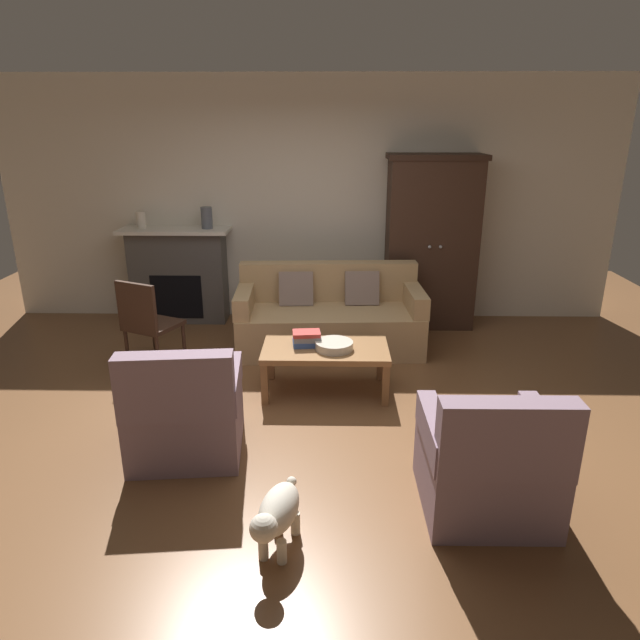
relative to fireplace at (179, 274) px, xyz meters
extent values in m
plane|color=brown|center=(1.55, -2.30, -0.57)|extent=(9.60, 9.60, 0.00)
cube|color=silver|center=(1.55, 0.25, 0.83)|extent=(7.20, 0.10, 2.80)
cube|color=#4C4947|center=(0.00, 0.00, -0.03)|extent=(1.10, 0.36, 1.08)
cube|color=black|center=(0.00, -0.18, -0.23)|extent=(0.60, 0.01, 0.52)
cube|color=white|center=(0.00, -0.02, 0.53)|extent=(1.26, 0.48, 0.04)
cube|color=#382319|center=(2.95, -0.08, 0.38)|extent=(1.00, 0.52, 1.90)
cube|color=#2F1E15|center=(2.95, -0.08, 1.36)|extent=(1.06, 0.55, 0.06)
sphere|color=#ADAFB5|center=(2.89, -0.35, 0.42)|extent=(0.04, 0.04, 0.04)
sphere|color=#ADAFB5|center=(3.01, -0.35, 0.42)|extent=(0.04, 0.04, 0.04)
cube|color=tan|center=(1.80, -0.91, -0.35)|extent=(1.94, 0.93, 0.44)
cube|color=tan|center=(1.78, -0.57, 0.08)|extent=(1.91, 0.27, 0.42)
cube|color=tan|center=(0.92, -0.95, -0.02)|extent=(0.20, 0.80, 0.22)
cube|color=tan|center=(2.68, -0.87, -0.02)|extent=(0.20, 0.80, 0.22)
cube|color=#7F6B60|center=(1.44, -0.73, 0.04)|extent=(0.37, 0.20, 0.37)
cube|color=#7F6B60|center=(2.14, -0.69, 0.04)|extent=(0.37, 0.20, 0.37)
cube|color=olive|center=(1.76, -1.91, -0.17)|extent=(1.10, 0.60, 0.05)
cube|color=brown|center=(1.25, -2.17, -0.38)|extent=(0.06, 0.06, 0.37)
cube|color=brown|center=(2.27, -2.17, -0.38)|extent=(0.06, 0.06, 0.37)
cube|color=brown|center=(1.25, -1.65, -0.38)|extent=(0.06, 0.06, 0.37)
cube|color=brown|center=(2.27, -1.65, -0.38)|extent=(0.06, 0.06, 0.37)
cylinder|color=beige|center=(1.84, -1.95, -0.11)|extent=(0.33, 0.33, 0.07)
cube|color=#38569E|center=(1.60, -1.87, -0.13)|extent=(0.26, 0.20, 0.05)
cube|color=gray|center=(1.60, -1.86, -0.08)|extent=(0.25, 0.19, 0.05)
cube|color=#B73833|center=(1.60, -1.87, -0.04)|extent=(0.26, 0.19, 0.03)
cylinder|color=beige|center=(-0.38, -0.02, 0.65)|extent=(0.11, 0.11, 0.19)
cylinder|color=#565B66|center=(0.38, -0.02, 0.67)|extent=(0.13, 0.13, 0.25)
cube|color=gray|center=(0.77, -2.88, -0.36)|extent=(0.83, 0.83, 0.42)
cube|color=gray|center=(0.80, -3.19, 0.08)|extent=(0.77, 0.23, 0.46)
cube|color=gray|center=(1.10, -2.85, -0.05)|extent=(0.19, 0.71, 0.20)
cube|color=gray|center=(0.44, -2.91, -0.05)|extent=(0.19, 0.71, 0.20)
cube|color=gray|center=(2.77, -3.48, -0.36)|extent=(0.77, 0.77, 0.42)
cube|color=gray|center=(2.77, -3.79, 0.08)|extent=(0.76, 0.17, 0.46)
cube|color=gray|center=(3.10, -3.48, -0.05)|extent=(0.12, 0.70, 0.20)
cube|color=gray|center=(2.44, -3.49, -0.05)|extent=(0.12, 0.70, 0.20)
cube|color=#382319|center=(0.10, -1.40, -0.14)|extent=(0.58, 0.58, 0.04)
cylinder|color=#382319|center=(0.36, -1.30, -0.36)|extent=(0.04, 0.04, 0.41)
cylinder|color=#382319|center=(0.01, -1.14, -0.36)|extent=(0.04, 0.04, 0.41)
cylinder|color=#382319|center=(0.20, -1.65, -0.36)|extent=(0.04, 0.04, 0.41)
cylinder|color=#382319|center=(-0.15, -1.49, -0.36)|extent=(0.04, 0.04, 0.41)
cube|color=#382319|center=(0.02, -1.58, 0.11)|extent=(0.42, 0.22, 0.45)
ellipsoid|color=beige|center=(1.53, -3.88, -0.32)|extent=(0.29, 0.44, 0.22)
sphere|color=beige|center=(1.47, -4.11, -0.26)|extent=(0.15, 0.15, 0.15)
cylinder|color=beige|center=(1.55, -4.01, -0.50)|extent=(0.06, 0.06, 0.14)
cylinder|color=beige|center=(1.45, -3.98, -0.50)|extent=(0.06, 0.06, 0.14)
cylinder|color=beige|center=(1.61, -3.78, -0.50)|extent=(0.06, 0.06, 0.14)
cylinder|color=beige|center=(1.50, -3.75, -0.50)|extent=(0.06, 0.06, 0.14)
sphere|color=beige|center=(1.58, -3.66, -0.30)|extent=(0.06, 0.06, 0.06)
camera|label=1|loc=(1.81, -6.49, 1.71)|focal=31.73mm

